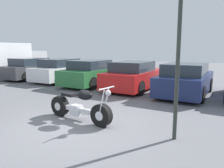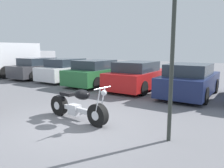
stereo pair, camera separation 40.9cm
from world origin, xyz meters
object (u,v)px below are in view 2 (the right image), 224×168
motorcycle (77,106)px  parked_car_green (97,73)px  parked_car_white (68,70)px  delivery_truck (12,58)px  lamp_post (173,43)px  parked_car_dark_grey (40,69)px  parked_car_navy (190,81)px  parked_car_red (138,76)px

motorcycle → parked_car_green: parked_car_green is taller
motorcycle → parked_car_green: bearing=121.5°
parked_car_green → motorcycle: bearing=-58.5°
motorcycle → parked_car_white: 8.03m
delivery_truck → parked_car_white: bearing=4.7°
parked_car_green → lamp_post: lamp_post is taller
motorcycle → parked_car_dark_grey: (-8.35, 5.41, 0.25)m
parked_car_dark_grey → parked_car_navy: size_ratio=1.00×
parked_car_green → delivery_truck: 7.89m
motorcycle → parked_car_navy: parked_car_navy is taller
motorcycle → parked_car_red: 5.33m
parked_car_red → parked_car_navy: (2.56, -0.14, 0.00)m
parked_car_red → delivery_truck: size_ratio=0.67×
motorcycle → parked_car_red: bearing=97.1°
parked_car_dark_grey → parked_car_navy: (10.25, -0.28, 0.00)m
motorcycle → parked_car_red: size_ratio=0.55×
parked_car_dark_grey → lamp_post: size_ratio=1.17×
parked_car_dark_grey → parked_car_green: (5.12, -0.15, 0.00)m
motorcycle → parked_car_dark_grey: bearing=147.0°
parked_car_green → parked_car_navy: bearing=-1.4°
lamp_post → parked_car_dark_grey: bearing=154.2°
parked_car_white → lamp_post: (8.51, -5.52, 1.50)m
delivery_truck → motorcycle: bearing=-24.9°
parked_car_dark_grey → parked_car_red: bearing=-1.0°
motorcycle → lamp_post: (2.72, 0.05, 1.75)m
parked_car_white → parked_car_navy: size_ratio=1.00×
parked_car_white → delivery_truck: bearing=-175.3°
parked_car_dark_grey → delivery_truck: 2.83m
lamp_post → parked_car_navy: bearing=99.2°
parked_car_green → delivery_truck: size_ratio=0.67×
parked_car_dark_grey → lamp_post: (11.07, -5.36, 1.50)m
parked_car_red → parked_car_white: bearing=176.7°
parked_car_white → parked_car_green: bearing=-6.9°
motorcycle → parked_car_white: bearing=136.1°
parked_car_white → delivery_truck: delivery_truck is taller
parked_car_dark_grey → parked_car_red: (7.69, -0.13, 0.00)m
parked_car_red → parked_car_navy: size_ratio=1.00×
parked_car_dark_grey → parked_car_navy: same height
parked_car_dark_grey → parked_car_white: size_ratio=1.00×
parked_car_dark_grey → parked_car_red: size_ratio=1.00×
parked_car_navy → delivery_truck: 13.00m
delivery_truck → parked_car_navy: bearing=-0.0°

